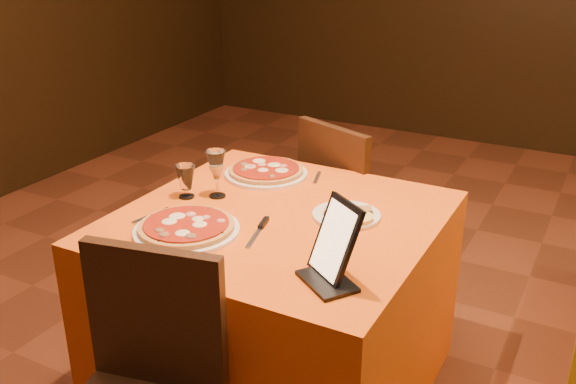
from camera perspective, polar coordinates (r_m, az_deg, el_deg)
The scene contains 11 objects.
main_table at distance 2.49m, azimuth -0.81°, elevation -9.98°, with size 1.10×1.10×0.75m, color #E1580E.
chair_main_far at distance 3.10m, azimuth 6.37°, elevation -1.62°, with size 0.40×0.40×0.91m, color #301E0F, non-canonical shape.
pizza_near at distance 2.21m, azimuth -9.01°, elevation -3.20°, with size 0.36×0.36×0.03m.
pizza_far at distance 2.69m, azimuth -1.97°, elevation 1.81°, with size 0.35×0.35×0.03m.
cutlet_dish at distance 2.31m, azimuth 5.21°, elevation -1.94°, with size 0.25×0.25×0.03m.
wine_glass at distance 2.46m, azimuth -6.37°, elevation 1.64°, with size 0.09×0.09×0.19m, color #E0C27F, non-canonical shape.
water_glass at distance 2.48m, azimuth -9.08°, elevation 0.92°, with size 0.06×0.06×0.13m, color white, non-canonical shape.
tablet at distance 1.88m, azimuth 4.22°, elevation -4.25°, with size 0.17×0.01×0.24m, color black.
knife at distance 2.17m, azimuth -2.82°, elevation -3.80°, with size 0.20×0.02×0.01m, color silver.
fork_near at distance 2.36m, azimuth -12.04°, elevation -2.07°, with size 0.17×0.02×0.01m, color silver.
fork_far at distance 2.66m, azimuth 2.61°, elevation 1.27°, with size 0.14×0.02×0.01m, color silver.
Camera 1 is at (0.65, -1.91, 1.72)m, focal length 40.00 mm.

